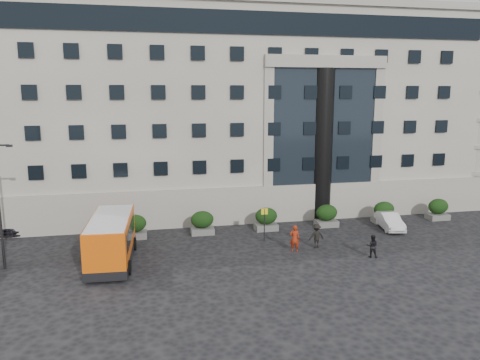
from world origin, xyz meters
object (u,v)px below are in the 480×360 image
at_px(hedge_e, 384,212).
at_px(hedge_f, 438,209).
at_px(street_lamp, 0,202).
at_px(pedestrian_a, 295,238).
at_px(pedestrian_c, 316,236).
at_px(pedestrian_b, 372,246).
at_px(hedge_b, 202,222).
at_px(white_taxi, 389,221).
at_px(hedge_c, 266,219).
at_px(minibus, 111,238).
at_px(bus_stop_sign, 264,219).
at_px(hedge_d, 327,215).
at_px(hedge_a, 135,226).
at_px(parked_car_c, 16,221).

xyz_separation_m(hedge_e, hedge_f, (5.20, 0.00, 0.00)).
xyz_separation_m(hedge_e, street_lamp, (-28.74, -4.80, 3.44)).
relative_size(pedestrian_a, pedestrian_c, 1.08).
bearing_deg(pedestrian_b, hedge_b, -10.66).
height_order(white_taxi, pedestrian_c, pedestrian_c).
relative_size(hedge_c, minibus, 0.25).
bearing_deg(pedestrian_b, minibus, 16.63).
bearing_deg(pedestrian_c, bus_stop_sign, -38.85).
distance_m(hedge_d, hedge_f, 10.40).
xyz_separation_m(hedge_c, minibus, (-11.81, -5.03, 0.75)).
distance_m(hedge_f, minibus, 27.88).
distance_m(hedge_b, minibus, 8.34).
height_order(hedge_a, minibus, minibus).
height_order(hedge_b, pedestrian_a, pedestrian_a).
bearing_deg(bus_stop_sign, street_lamp, -173.46).
bearing_deg(white_taxi, pedestrian_c, -146.79).
relative_size(white_taxi, pedestrian_b, 2.55).
bearing_deg(pedestrian_c, pedestrian_b, 133.26).
relative_size(white_taxi, pedestrian_c, 2.26).
xyz_separation_m(parked_car_c, white_taxi, (29.81, -5.95, -0.07)).
height_order(pedestrian_a, pedestrian_c, pedestrian_a).
bearing_deg(hedge_c, hedge_f, 0.00).
xyz_separation_m(hedge_a, pedestrian_b, (15.74, -7.64, -0.14)).
xyz_separation_m(hedge_c, white_taxi, (9.96, -1.75, -0.27)).
distance_m(street_lamp, pedestrian_b, 24.12).
xyz_separation_m(hedge_c, hedge_f, (15.60, 0.00, 0.00)).
distance_m(hedge_b, hedge_e, 15.60).
relative_size(hedge_f, pedestrian_c, 1.04).
xyz_separation_m(hedge_f, white_taxi, (-5.64, -1.75, -0.27)).
bearing_deg(bus_stop_sign, pedestrian_b, -37.80).
xyz_separation_m(hedge_a, hedge_e, (20.80, 0.00, 0.00)).
height_order(minibus, parked_car_c, minibus).
relative_size(hedge_f, street_lamp, 0.23).
bearing_deg(minibus, hedge_f, 13.79).
xyz_separation_m(bus_stop_sign, minibus, (-10.91, -2.23, -0.05)).
bearing_deg(hedge_b, hedge_e, 0.00).
bearing_deg(hedge_d, hedge_b, 180.00).
height_order(hedge_e, pedestrian_b, hedge_e).
relative_size(hedge_f, pedestrian_b, 1.17).
distance_m(street_lamp, pedestrian_c, 21.00).
bearing_deg(minibus, pedestrian_b, -5.27).
xyz_separation_m(hedge_c, hedge_e, (10.40, 0.00, 0.00)).
bearing_deg(hedge_f, hedge_b, 180.00).
relative_size(hedge_d, parked_car_c, 0.37).
height_order(hedge_d, hedge_e, same).
bearing_deg(hedge_f, hedge_a, 180.00).
height_order(bus_stop_sign, minibus, minibus).
relative_size(pedestrian_b, pedestrian_c, 0.89).
relative_size(hedge_f, parked_car_c, 0.37).
distance_m(hedge_c, hedge_f, 15.60).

